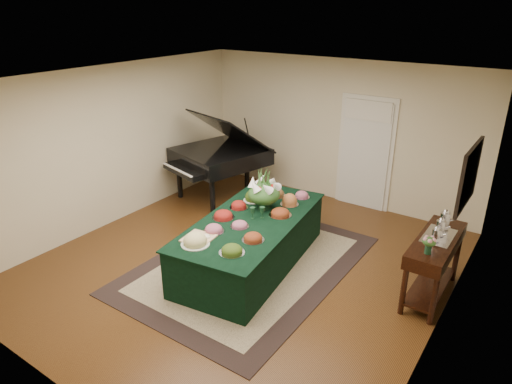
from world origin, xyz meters
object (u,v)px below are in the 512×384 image
Objects in this scene: buffet_table at (251,242)px; floral_centerpiece at (264,190)px; mahogany_sideboard at (435,252)px; grand_piano at (220,156)px.

buffet_table is 0.79m from floral_centerpiece.
grand_piano is at bearing 166.97° from mahogany_sideboard.
buffet_table is at bearing -41.21° from grand_piano.
mahogany_sideboard reaches higher than buffet_table.
mahogany_sideboard is at bearing -13.03° from grand_piano.
buffet_table is 1.44× the size of grand_piano.
buffet_table is 2.61m from grand_piano.
grand_piano is 1.45× the size of mahogany_sideboard.
buffet_table is at bearing -81.59° from floral_centerpiece.
floral_centerpiece is 0.37× the size of mahogany_sideboard.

